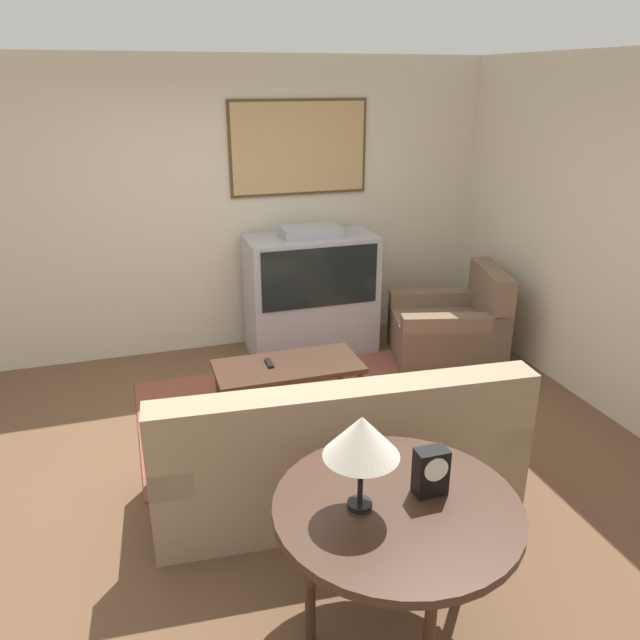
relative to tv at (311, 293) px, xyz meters
name	(u,v)px	position (x,y,z in m)	size (l,w,h in m)	color
ground_plane	(281,456)	(-0.75, -1.72, -0.58)	(12.00, 12.00, 0.00)	brown
wall_back	(223,208)	(-0.73, 0.41, 0.78)	(12.00, 0.10, 2.70)	beige
wall_right	(618,242)	(1.88, -1.72, 0.77)	(0.06, 12.00, 2.70)	beige
area_rug	(302,409)	(-0.42, -1.12, -0.58)	(2.55, 1.70, 0.01)	brown
tv	(311,293)	(0.00, 0.00, 0.00)	(1.20, 0.59, 1.23)	#9E9EA3
couch	(336,455)	(-0.53, -2.27, -0.26)	(2.27, 1.02, 0.91)	#9E8466
armchair	(451,330)	(1.20, -0.57, -0.30)	(1.15, 1.05, 0.87)	brown
coffee_table	(288,369)	(-0.52, -1.09, -0.22)	(1.14, 0.54, 0.40)	#3D2619
console_table	(397,516)	(-0.61, -3.32, 0.10)	(1.11, 1.11, 0.74)	#3D2619
table_lamp	(362,438)	(-0.77, -3.29, 0.51)	(0.33, 0.33, 0.45)	black
mantel_clock	(431,471)	(-0.44, -3.29, 0.27)	(0.15, 0.10, 0.22)	black
remote	(269,363)	(-0.66, -1.05, -0.17)	(0.05, 0.16, 0.02)	black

